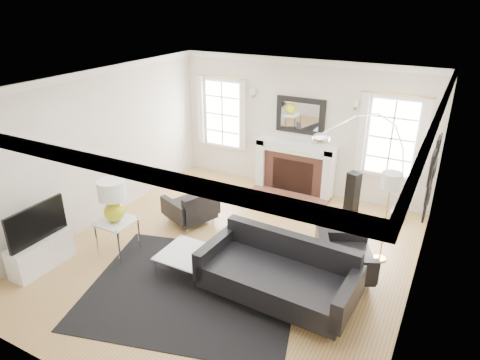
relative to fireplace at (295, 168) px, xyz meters
The scene contains 23 objects.
floor 2.84m from the fireplace, 90.00° to the right, with size 6.00×6.00×0.00m, color #A17743.
back_wall 0.88m from the fireplace, 90.00° to the left, with size 5.50×0.04×2.80m, color beige.
front_wall 5.85m from the fireplace, 90.00° to the right, with size 5.50×0.04×2.80m, color beige.
left_wall 4.01m from the fireplace, 134.58° to the right, with size 0.04×6.00×2.80m, color beige.
right_wall 4.01m from the fireplace, 45.42° to the right, with size 0.04×6.00×2.80m, color beige.
ceiling 3.59m from the fireplace, 90.00° to the right, with size 5.50×6.00×0.02m, color white.
crown_molding 3.55m from the fireplace, 90.00° to the right, with size 5.50×6.00×0.12m, color white.
fireplace is the anchor object (origin of this frame).
mantel_mirror 1.12m from the fireplace, 90.00° to the left, with size 1.05×0.07×0.75m.
window_left 2.07m from the fireplace, behind, with size 1.24×0.15×1.62m.
window_right 2.07m from the fireplace, ahead, with size 1.24×0.15×1.62m.
gallery_wall 3.26m from the fireplace, 28.83° to the right, with size 0.04×1.73×1.29m.
tv_unit 5.12m from the fireplace, 118.55° to the right, with size 0.35×1.00×1.09m.
area_rug 3.88m from the fireplace, 90.90° to the right, with size 2.98×2.48×0.01m, color black.
sofa 3.60m from the fireplace, 71.92° to the right, with size 2.21×1.10×0.71m.
armchair_left 2.50m from the fireplace, 117.44° to the right, with size 0.99×1.05×0.57m.
armchair_right 3.10m from the fireplace, 55.54° to the right, with size 1.09×1.14×0.61m.
coffee_table 3.55m from the fireplace, 95.90° to the right, with size 0.78×0.78×0.34m.
side_table_left 3.99m from the fireplace, 114.55° to the right, with size 0.56×0.56×0.61m.
gourd_lamp 4.02m from the fireplace, 114.55° to the right, with size 0.44×0.44×0.70m.
arc_floor_lamp 1.85m from the fireplace, 26.22° to the right, with size 1.55×1.43×2.19m.
stick_floor_lamp 2.94m from the fireplace, 39.01° to the right, with size 0.31×0.31×1.52m.
speaker_tower 1.67m from the fireplace, 29.93° to the right, with size 0.20×0.20×1.02m, color black.
Camera 1 is at (2.94, -5.22, 3.98)m, focal length 32.00 mm.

